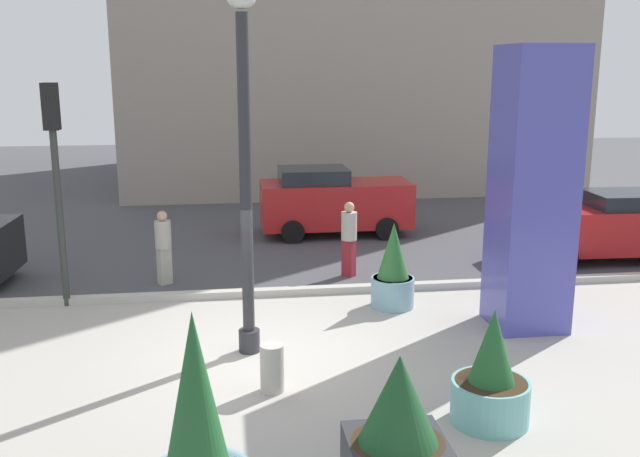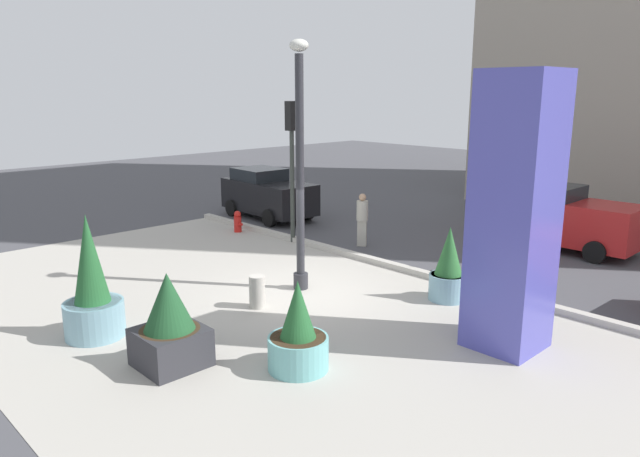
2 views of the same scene
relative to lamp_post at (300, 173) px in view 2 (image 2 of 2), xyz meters
The scene contains 16 objects.
ground_plane 4.83m from the lamp_post, 86.03° to the left, with size 60.00×60.00×0.00m, color #47474C.
plaza_pavement 3.60m from the lamp_post, 82.86° to the right, with size 18.00×10.00×0.02m, color #ADA89E.
curb_strip 4.10m from the lamp_post, 84.87° to the left, with size 18.00×0.24×0.16m, color #B7B2A8.
lamp_post is the anchor object (origin of this frame).
art_pillar_blue 5.24m from the lamp_post, ahead, with size 1.28×1.28×5.16m, color #4C4CAD.
potted_plant_curbside 5.16m from the lamp_post, 71.46° to the right, with size 1.12×1.12×1.73m.
potted_plant_by_pillar 5.31m from the lamp_post, 98.05° to the right, with size 1.16×1.16×2.50m.
potted_plant_mid_plaza 4.88m from the lamp_post, 42.71° to the right, with size 1.07×1.07×1.64m.
potted_plant_near_left 4.15m from the lamp_post, 33.14° to the left, with size 0.87×0.87×1.76m.
fire_hydrant 6.92m from the lamp_post, 157.68° to the left, with size 0.36×0.26×0.75m.
concrete_bollard 2.98m from the lamp_post, 79.82° to the right, with size 0.36×0.36×0.75m, color #B2ADA3.
traffic_light_corner 4.65m from the lamp_post, 141.02° to the left, with size 0.28×0.42×4.48m.
car_far_lane 9.08m from the lamp_post, 71.96° to the left, with size 4.29×2.04×1.95m.
car_curb_east 8.78m from the lamp_post, 146.43° to the left, with size 4.07×2.14×1.87m.
pedestrian_by_curb 4.92m from the lamp_post, 112.53° to the left, with size 0.50×0.50×1.68m.
pedestrian_on_sidewalk 5.24m from the lamp_post, 59.59° to the left, with size 0.51×0.51×1.76m.
Camera 2 is at (9.99, -9.09, 4.78)m, focal length 32.85 mm.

